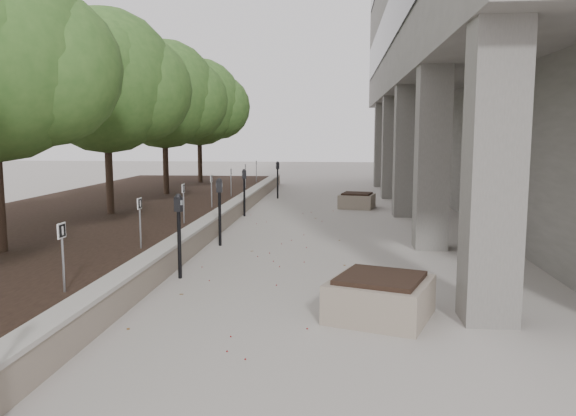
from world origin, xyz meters
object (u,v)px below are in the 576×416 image
at_px(crabapple_tree_3, 107,112).
at_px(crabapple_tree_5, 199,121).
at_px(parking_meter_2, 179,236).
at_px(planter_back, 357,200).
at_px(parking_meter_3, 220,212).
at_px(planter_front, 380,297).
at_px(crabapple_tree_4, 164,117).
at_px(parking_meter_5, 278,180).
at_px(parking_meter_4, 244,193).

bearing_deg(crabapple_tree_3, crabapple_tree_5, 90.00).
distance_m(parking_meter_2, planter_back, 10.52).
bearing_deg(crabapple_tree_5, parking_meter_2, -77.42).
relative_size(parking_meter_3, planter_front, 1.20).
bearing_deg(crabapple_tree_5, crabapple_tree_4, -90.00).
xyz_separation_m(parking_meter_5, planter_back, (3.04, -2.62, -0.47)).
xyz_separation_m(crabapple_tree_4, parking_meter_5, (3.75, 2.43, -2.38)).
bearing_deg(parking_meter_4, crabapple_tree_4, 122.45).
xyz_separation_m(parking_meter_2, parking_meter_4, (-0.13, 7.63, -0.02)).
distance_m(crabapple_tree_4, crabapple_tree_5, 5.00).
height_order(parking_meter_4, planter_back, parking_meter_4).
bearing_deg(parking_meter_2, parking_meter_4, 108.95).
height_order(parking_meter_3, parking_meter_5, parking_meter_3).
bearing_deg(parking_meter_2, parking_meter_5, 106.29).
bearing_deg(parking_meter_4, planter_front, -89.74).
bearing_deg(parking_meter_2, planter_back, 89.05).
distance_m(crabapple_tree_5, parking_meter_5, 5.13).
height_order(crabapple_tree_4, planter_back, crabapple_tree_4).
bearing_deg(parking_meter_2, crabapple_tree_3, 141.36).
bearing_deg(planter_back, parking_meter_4, -146.86).
height_order(planter_front, planter_back, planter_front).
distance_m(crabapple_tree_5, planter_back, 9.01).
xyz_separation_m(crabapple_tree_4, parking_meter_2, (3.38, -10.13, -2.36)).
xyz_separation_m(crabapple_tree_5, planter_front, (6.75, -17.00, -2.82)).
bearing_deg(parking_meter_5, planter_back, -57.89).
xyz_separation_m(crabapple_tree_4, crabapple_tree_5, (0.00, 5.00, 0.00)).
distance_m(parking_meter_2, parking_meter_3, 2.98).
bearing_deg(parking_meter_5, crabapple_tree_4, -164.18).
xyz_separation_m(crabapple_tree_3, crabapple_tree_5, (0.00, 10.00, 0.00)).
bearing_deg(crabapple_tree_4, parking_meter_2, -71.56).
bearing_deg(parking_meter_3, planter_back, 56.73).
bearing_deg(crabapple_tree_4, crabapple_tree_5, 90.00).
distance_m(parking_meter_4, planter_back, 4.25).
bearing_deg(crabapple_tree_3, crabapple_tree_4, 90.00).
height_order(crabapple_tree_4, parking_meter_2, crabapple_tree_4).
bearing_deg(crabapple_tree_5, parking_meter_5, -34.43).
distance_m(parking_meter_4, parking_meter_5, 4.96).
relative_size(parking_meter_4, planter_front, 1.14).
relative_size(parking_meter_5, planter_front, 1.14).
bearing_deg(parking_meter_4, parking_meter_5, 64.23).
relative_size(crabapple_tree_5, planter_front, 4.21).
height_order(parking_meter_5, planter_front, parking_meter_5).
height_order(crabapple_tree_3, crabapple_tree_5, same).
distance_m(parking_meter_3, planter_front, 5.88).
xyz_separation_m(crabapple_tree_3, planter_back, (6.79, 4.81, -2.86)).
distance_m(parking_meter_2, parking_meter_4, 7.63).
relative_size(crabapple_tree_3, parking_meter_3, 3.50).
height_order(crabapple_tree_3, crabapple_tree_4, same).
bearing_deg(planter_back, planter_front, -90.18).
distance_m(parking_meter_3, parking_meter_4, 4.65).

